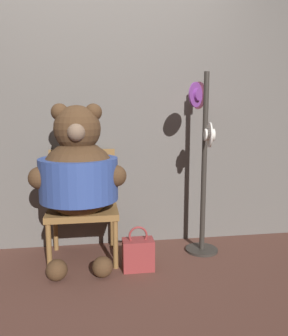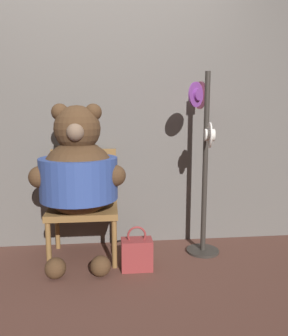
{
  "view_description": "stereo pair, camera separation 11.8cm",
  "coord_description": "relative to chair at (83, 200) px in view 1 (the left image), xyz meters",
  "views": [
    {
      "loc": [
        -0.02,
        -2.25,
        1.18
      ],
      "look_at": [
        0.38,
        0.33,
        0.76
      ],
      "focal_mm": 35.0,
      "sensor_mm": 36.0,
      "label": 1
    },
    {
      "loc": [
        0.1,
        -2.27,
        1.18
      ],
      "look_at": [
        0.38,
        0.33,
        0.76
      ],
      "focal_mm": 35.0,
      "sensor_mm": 36.0,
      "label": 2
    }
  ],
  "objects": [
    {
      "name": "wall_back",
      "position": [
        0.12,
        0.27,
        0.73
      ],
      "size": [
        8.0,
        0.1,
        2.41
      ],
      "color": "#66605B",
      "rests_on": "ground_plane"
    },
    {
      "name": "ground_plane",
      "position": [
        0.12,
        -0.44,
        -0.48
      ],
      "size": [
        14.0,
        14.0,
        0.0
      ],
      "primitive_type": "plane",
      "color": "brown"
    },
    {
      "name": "hat_display_rack",
      "position": [
        0.99,
        -0.09,
        0.35
      ],
      "size": [
        0.34,
        0.51,
        1.52
      ],
      "color": "#332D28",
      "rests_on": "ground_plane"
    },
    {
      "name": "teddy_bear",
      "position": [
        -0.02,
        -0.16,
        0.25
      ],
      "size": [
        0.73,
        0.65,
        1.26
      ],
      "color": "#4C331E",
      "rests_on": "ground_plane"
    },
    {
      "name": "chair",
      "position": [
        0.0,
        0.0,
        0.0
      ],
      "size": [
        0.56,
        0.49,
        0.89
      ],
      "color": "olive",
      "rests_on": "ground_plane"
    },
    {
      "name": "handbag_on_ground",
      "position": [
        0.42,
        -0.34,
        -0.35
      ],
      "size": [
        0.24,
        0.15,
        0.34
      ],
      "color": "maroon",
      "rests_on": "ground_plane"
    }
  ]
}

